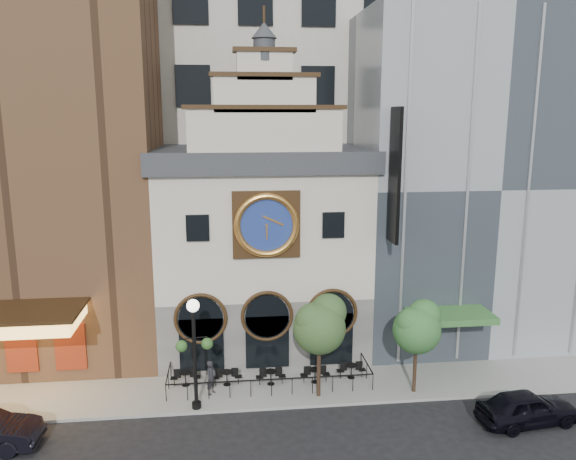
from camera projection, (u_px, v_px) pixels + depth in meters
The scene contains 17 objects.
ground at pixel (274, 410), 27.57m from camera, with size 120.00×120.00×0.00m, color black.
sidewalk at pixel (270, 385), 29.99m from camera, with size 44.00×5.00×0.15m, color gray.
clock_building at pixel (262, 242), 33.81m from camera, with size 12.60×8.78×18.65m.
theater_building at pixel (40, 143), 33.26m from camera, with size 14.00×15.60×25.00m.
retail_building at pixel (458, 178), 36.63m from camera, with size 14.00×14.40×20.00m.
office_tower at pixel (250, 37), 42.93m from camera, with size 20.00×16.00×40.00m, color beige.
cafe_railing at pixel (269, 376), 29.88m from camera, with size 10.60×2.60×0.90m, color black, non-canonical shape.
bistro_0 at pixel (186, 377), 29.69m from camera, with size 1.58×0.68×0.90m.
bistro_1 at pixel (227, 377), 29.75m from camera, with size 1.58×0.68×0.90m.
bistro_2 at pixel (271, 376), 29.81m from camera, with size 1.58×0.68×0.90m.
bistro_3 at pixel (315, 374), 30.03m from camera, with size 1.58×0.68×0.90m.
bistro_4 at pixel (351, 370), 30.54m from camera, with size 1.58×0.68×0.90m.
car_right at pixel (527, 408), 26.25m from camera, with size 1.91×4.76×1.62m, color black.
pedestrian at pixel (211, 377), 28.74m from camera, with size 0.65×0.43×1.79m, color black.
lamppost at pixel (194, 342), 26.81m from camera, with size 1.77×0.73×5.58m.
tree_left at pixel (320, 323), 27.96m from camera, with size 2.76×2.65×5.31m.
tree_right at pixel (418, 326), 28.47m from camera, with size 2.53×2.44×4.88m.
Camera 1 is at (-2.11, -25.09, 14.33)m, focal length 35.00 mm.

